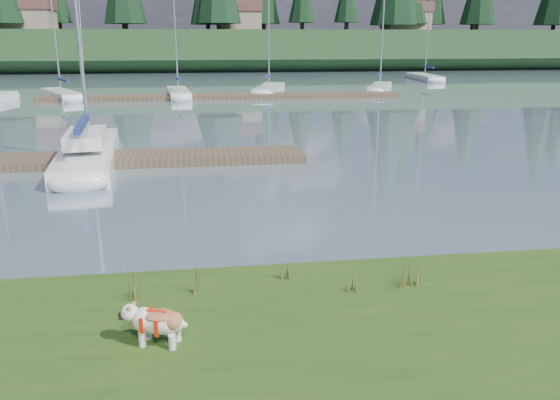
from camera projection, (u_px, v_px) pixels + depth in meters
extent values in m
plane|color=gray|center=(196.00, 99.00, 39.64)|extent=(200.00, 200.00, 0.00)
cube|color=#1A3419|center=(197.00, 50.00, 79.73)|extent=(200.00, 20.00, 5.00)
cylinder|color=silver|center=(142.00, 339.00, 7.21)|extent=(0.10, 0.10, 0.21)
cylinder|color=silver|center=(148.00, 331.00, 7.40)|extent=(0.10, 0.10, 0.21)
cylinder|color=silver|center=(172.00, 342.00, 7.14)|extent=(0.10, 0.10, 0.21)
cylinder|color=silver|center=(177.00, 334.00, 7.34)|extent=(0.10, 0.10, 0.21)
ellipsoid|color=silver|center=(160.00, 322.00, 7.21)|extent=(0.75, 0.53, 0.32)
ellipsoid|color=#A5643D|center=(159.00, 315.00, 7.18)|extent=(0.55, 0.45, 0.11)
ellipsoid|color=silver|center=(130.00, 313.00, 7.24)|extent=(0.30, 0.31, 0.24)
cube|color=black|center=(123.00, 315.00, 7.27)|extent=(0.10, 0.13, 0.09)
cube|color=silver|center=(89.00, 156.00, 19.53)|extent=(2.66, 8.05, 0.70)
ellipsoid|color=silver|center=(96.00, 137.00, 23.20)|extent=(1.95, 2.33, 0.70)
cube|color=navy|center=(82.00, 124.00, 18.07)|extent=(0.60, 3.59, 0.20)
cube|color=silver|center=(86.00, 138.00, 18.91)|extent=(1.57, 3.00, 0.45)
cube|color=#4C3D2C|center=(77.00, 160.00, 19.13)|extent=(16.00, 2.00, 0.30)
cube|color=#4C3D2C|center=(224.00, 97.00, 39.86)|extent=(26.00, 2.20, 0.30)
ellipsoid|color=silver|center=(10.00, 96.00, 39.61)|extent=(1.54, 1.81, 0.70)
cube|color=silver|center=(62.00, 96.00, 39.88)|extent=(4.28, 6.49, 0.70)
ellipsoid|color=silver|center=(51.00, 92.00, 42.44)|extent=(2.08, 2.23, 0.70)
cylinder|color=silver|center=(52.00, 14.00, 38.26)|extent=(0.12, 0.12, 10.20)
cube|color=navy|center=(63.00, 80.00, 38.84)|extent=(1.35, 2.40, 0.20)
cube|color=silver|center=(178.00, 94.00, 40.90)|extent=(2.10, 6.50, 0.70)
ellipsoid|color=silver|center=(176.00, 90.00, 43.87)|extent=(1.57, 1.88, 0.70)
cylinder|color=silver|center=(174.00, 15.00, 39.30)|extent=(0.12, 0.12, 10.05)
cube|color=navy|center=(178.00, 79.00, 39.75)|extent=(0.46, 2.55, 0.20)
cube|color=silver|center=(269.00, 90.00, 44.11)|extent=(3.53, 7.49, 0.70)
ellipsoid|color=silver|center=(275.00, 86.00, 47.58)|extent=(2.07, 2.34, 0.70)
cylinder|color=silver|center=(269.00, 9.00, 42.34)|extent=(0.12, 0.12, 11.24)
cube|color=navy|center=(267.00, 76.00, 42.82)|extent=(0.96, 2.86, 0.20)
cube|color=silver|center=(380.00, 89.00, 45.25)|extent=(3.86, 6.42, 0.70)
ellipsoid|color=silver|center=(383.00, 86.00, 48.19)|extent=(1.97, 2.15, 0.70)
cylinder|color=silver|center=(383.00, 19.00, 43.68)|extent=(0.12, 0.12, 9.82)
cube|color=navy|center=(379.00, 75.00, 44.11)|extent=(1.19, 2.40, 0.20)
cube|color=silver|center=(425.00, 78.00, 57.36)|extent=(2.35, 7.83, 0.70)
ellipsoid|color=silver|center=(414.00, 75.00, 61.05)|extent=(1.84, 2.23, 0.70)
cylinder|color=silver|center=(429.00, 14.00, 55.54)|extent=(0.12, 0.12, 11.51)
cube|color=navy|center=(429.00, 67.00, 56.01)|extent=(0.44, 3.08, 0.20)
cone|color=#475B23|center=(193.00, 276.00, 8.65)|extent=(0.03, 0.03, 0.61)
cone|color=brown|center=(201.00, 281.00, 8.62)|extent=(0.03, 0.03, 0.49)
cone|color=#475B23|center=(197.00, 273.00, 8.68)|extent=(0.03, 0.03, 0.67)
cone|color=brown|center=(203.00, 281.00, 8.67)|extent=(0.03, 0.03, 0.43)
cone|color=#475B23|center=(195.00, 280.00, 8.59)|extent=(0.03, 0.03, 0.55)
cone|color=#475B23|center=(283.00, 267.00, 9.21)|extent=(0.03, 0.03, 0.43)
cone|color=brown|center=(290.00, 270.00, 9.17)|extent=(0.03, 0.03, 0.35)
cone|color=#475B23|center=(286.00, 265.00, 9.24)|extent=(0.03, 0.03, 0.48)
cone|color=brown|center=(291.00, 271.00, 9.22)|extent=(0.03, 0.03, 0.30)
cone|color=#475B23|center=(285.00, 270.00, 9.14)|extent=(0.03, 0.03, 0.39)
cone|color=#475B23|center=(402.00, 270.00, 8.92)|extent=(0.03, 0.03, 0.56)
cone|color=brown|center=(410.00, 275.00, 8.88)|extent=(0.03, 0.03, 0.45)
cone|color=#475B23|center=(405.00, 268.00, 8.95)|extent=(0.03, 0.03, 0.62)
cone|color=brown|center=(410.00, 275.00, 8.93)|extent=(0.03, 0.03, 0.40)
cone|color=#475B23|center=(405.00, 274.00, 8.85)|extent=(0.03, 0.03, 0.51)
cone|color=#475B23|center=(131.00, 281.00, 8.47)|extent=(0.03, 0.03, 0.60)
cone|color=brown|center=(138.00, 286.00, 8.44)|extent=(0.03, 0.03, 0.48)
cone|color=#475B23|center=(135.00, 278.00, 8.50)|extent=(0.03, 0.03, 0.66)
cone|color=brown|center=(141.00, 287.00, 8.49)|extent=(0.03, 0.03, 0.42)
cone|color=#475B23|center=(132.00, 285.00, 8.41)|extent=(0.03, 0.03, 0.54)
cone|color=#475B23|center=(349.00, 281.00, 8.78)|extent=(0.03, 0.03, 0.32)
cone|color=brown|center=(357.00, 285.00, 8.74)|extent=(0.03, 0.03, 0.26)
cone|color=#475B23|center=(352.00, 279.00, 8.82)|extent=(0.03, 0.03, 0.36)
cone|color=brown|center=(358.00, 284.00, 8.79)|extent=(0.03, 0.03, 0.23)
cone|color=#475B23|center=(351.00, 284.00, 8.72)|extent=(0.03, 0.03, 0.29)
cone|color=#475B23|center=(412.00, 270.00, 9.02)|extent=(0.03, 0.03, 0.48)
cone|color=brown|center=(420.00, 274.00, 8.98)|extent=(0.03, 0.03, 0.39)
cone|color=#475B23|center=(415.00, 268.00, 9.05)|extent=(0.03, 0.03, 0.53)
cone|color=brown|center=(421.00, 274.00, 9.03)|extent=(0.03, 0.03, 0.34)
cone|color=#475B23|center=(415.00, 273.00, 8.95)|extent=(0.03, 0.03, 0.43)
cube|color=#33281C|center=(185.00, 286.00, 9.63)|extent=(60.00, 0.50, 0.14)
cylinder|color=#382619|center=(1.00, 25.00, 70.67)|extent=(0.60, 0.60, 1.80)
cylinder|color=#382619|center=(124.00, 26.00, 76.47)|extent=(0.60, 0.60, 1.80)
cylinder|color=#382619|center=(219.00, 25.00, 72.51)|extent=(0.60, 0.60, 1.80)
cylinder|color=#382619|center=(302.00, 26.00, 77.91)|extent=(0.60, 0.60, 1.80)
cylinder|color=#382619|center=(394.00, 26.00, 77.76)|extent=(0.60, 0.60, 1.80)
cylinder|color=#382619|center=(476.00, 27.00, 82.48)|extent=(0.60, 0.60, 1.80)
cube|color=gray|center=(30.00, 21.00, 72.82)|extent=(6.00, 5.00, 2.80)
cube|color=brown|center=(28.00, 4.00, 72.22)|extent=(6.30, 5.30, 1.40)
cube|color=gray|center=(239.00, 22.00, 77.52)|extent=(6.00, 5.00, 2.80)
cube|color=brown|center=(238.00, 7.00, 76.92)|extent=(6.30, 5.30, 1.40)
cube|color=brown|center=(238.00, 0.00, 76.69)|extent=(4.20, 3.60, 0.70)
cube|color=gray|center=(405.00, 22.00, 78.83)|extent=(6.00, 5.00, 2.80)
cube|color=brown|center=(406.00, 7.00, 78.23)|extent=(6.30, 5.30, 1.40)
cube|color=brown|center=(407.00, 1.00, 78.00)|extent=(4.20, 3.60, 0.70)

